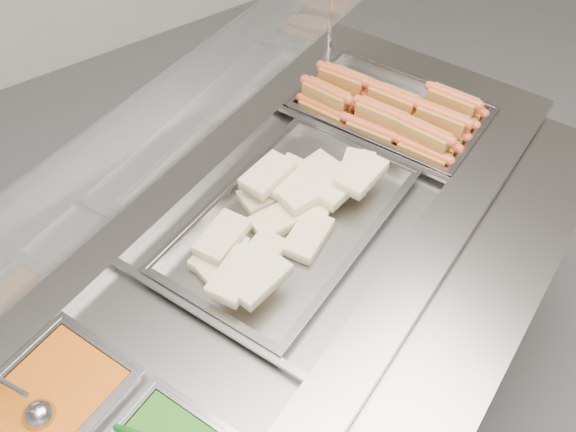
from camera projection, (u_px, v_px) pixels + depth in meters
steam_counter at (279, 326)px, 1.87m from camera, size 1.92×1.36×0.84m
tray_rail at (455, 340)px, 1.41m from camera, size 1.66×0.91×0.05m
sneeze_guard at (197, 91)px, 1.38m from camera, size 1.54×0.81×0.41m
pan_hotdogs at (389, 117)px, 1.91m from camera, size 0.48×0.60×0.09m
pan_wraps at (290, 226)px, 1.61m from camera, size 0.73×0.58×0.07m
pan_beans at (54, 405)px, 1.31m from camera, size 0.34×0.31×0.09m
hotdogs_in_buns at (392, 111)px, 1.86m from camera, size 0.43×0.52×0.11m
tortilla_wraps at (286, 212)px, 1.58m from camera, size 0.60×0.38×0.09m
ladle at (38, 414)px, 1.25m from camera, size 0.09×0.18×0.13m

